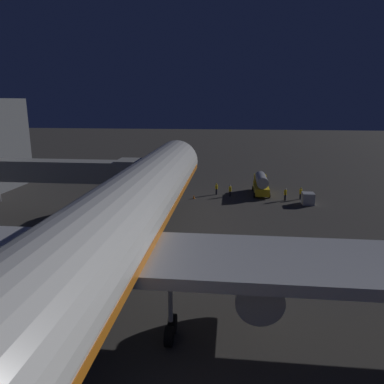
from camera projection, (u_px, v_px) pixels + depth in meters
ground_plane at (146, 259)px, 33.89m from camera, size 320.00×320.00×0.00m
airliner_at_gate at (105, 240)px, 22.65m from camera, size 53.71×66.62×18.49m
jet_bridge at (61, 171)px, 44.40m from camera, size 24.14×3.40×7.42m
fuel_tanker at (261, 183)px, 57.25m from camera, size 2.46×6.59×3.15m
baggage_container_near_belt at (308, 199)px, 51.64m from camera, size 1.61×1.76×1.62m
ground_crew_near_nose_gear at (216, 188)px, 56.93m from camera, size 0.40×0.40×1.77m
ground_crew_by_belt_loader at (230, 190)px, 55.84m from camera, size 0.40×0.40×1.78m
ground_crew_marshaller_fwd at (301, 193)px, 54.23m from camera, size 0.40×0.40×1.76m
ground_crew_under_port_wing at (285, 194)px, 53.46m from camera, size 0.40×0.40×1.85m
traffic_cone_nose_port at (194, 197)px, 54.66m from camera, size 0.36×0.36×0.55m
traffic_cone_nose_starboard at (165, 196)px, 55.11m from camera, size 0.36×0.36×0.55m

